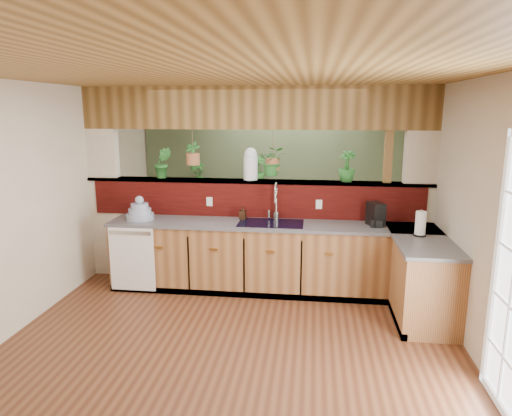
# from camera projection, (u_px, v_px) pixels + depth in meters

# --- Properties ---
(ground) EXTENTS (4.60, 7.00, 0.01)m
(ground) POSITION_uv_depth(u_px,v_px,m) (239.00, 323.00, 5.03)
(ground) COLOR #552D1A
(ground) RESTS_ON ground
(ceiling) EXTENTS (4.60, 7.00, 0.01)m
(ceiling) POSITION_uv_depth(u_px,v_px,m) (237.00, 79.00, 4.48)
(ceiling) COLOR brown
(ceiling) RESTS_ON ground
(wall_back) EXTENTS (4.60, 0.02, 2.60)m
(wall_back) POSITION_uv_depth(u_px,v_px,m) (270.00, 167.00, 8.15)
(wall_back) COLOR beige
(wall_back) RESTS_ON ground
(wall_left) EXTENTS (0.02, 7.00, 2.60)m
(wall_left) POSITION_uv_depth(u_px,v_px,m) (33.00, 202.00, 5.03)
(wall_left) COLOR beige
(wall_left) RESTS_ON ground
(wall_right) EXTENTS (0.02, 7.00, 2.60)m
(wall_right) POSITION_uv_depth(u_px,v_px,m) (470.00, 214.00, 4.47)
(wall_right) COLOR beige
(wall_right) RESTS_ON ground
(pass_through_partition) EXTENTS (4.60, 0.21, 2.60)m
(pass_through_partition) POSITION_uv_depth(u_px,v_px,m) (257.00, 195.00, 6.08)
(pass_through_partition) COLOR beige
(pass_through_partition) RESTS_ON ground
(pass_through_ledge) EXTENTS (4.60, 0.21, 0.04)m
(pass_through_ledge) POSITION_uv_depth(u_px,v_px,m) (255.00, 181.00, 6.05)
(pass_through_ledge) COLOR brown
(pass_through_ledge) RESTS_ON ground
(header_beam) EXTENTS (4.60, 0.15, 0.55)m
(header_beam) POSITION_uv_depth(u_px,v_px,m) (255.00, 108.00, 5.84)
(header_beam) COLOR brown
(header_beam) RESTS_ON ground
(sage_backwall) EXTENTS (4.55, 0.02, 2.55)m
(sage_backwall) POSITION_uv_depth(u_px,v_px,m) (270.00, 167.00, 8.13)
(sage_backwall) COLOR #536646
(sage_backwall) RESTS_ON ground
(countertop) EXTENTS (4.14, 1.52, 0.90)m
(countertop) POSITION_uv_depth(u_px,v_px,m) (317.00, 262.00, 5.67)
(countertop) COLOR brown
(countertop) RESTS_ON ground
(dishwasher) EXTENTS (0.58, 0.03, 0.82)m
(dishwasher) POSITION_uv_depth(u_px,v_px,m) (132.00, 259.00, 5.76)
(dishwasher) COLOR white
(dishwasher) RESTS_ON ground
(navy_sink) EXTENTS (0.82, 0.50, 0.18)m
(navy_sink) POSITION_uv_depth(u_px,v_px,m) (271.00, 229.00, 5.77)
(navy_sink) COLOR black
(navy_sink) RESTS_ON countertop
(faucet) EXTENTS (0.22, 0.22, 0.50)m
(faucet) POSITION_uv_depth(u_px,v_px,m) (276.00, 200.00, 5.84)
(faucet) COLOR #B7B7B2
(faucet) RESTS_ON countertop
(dish_stack) EXTENTS (0.36, 0.36, 0.31)m
(dish_stack) POSITION_uv_depth(u_px,v_px,m) (140.00, 212.00, 5.93)
(dish_stack) COLOR #8C98B4
(dish_stack) RESTS_ON countertop
(soap_dispenser) EXTENTS (0.09, 0.09, 0.18)m
(soap_dispenser) POSITION_uv_depth(u_px,v_px,m) (243.00, 213.00, 5.93)
(soap_dispenser) COLOR #341E13
(soap_dispenser) RESTS_ON countertop
(coffee_maker) EXTENTS (0.15, 0.26, 0.29)m
(coffee_maker) POSITION_uv_depth(u_px,v_px,m) (376.00, 215.00, 5.60)
(coffee_maker) COLOR black
(coffee_maker) RESTS_ON countertop
(paper_towel) EXTENTS (0.14, 0.14, 0.30)m
(paper_towel) POSITION_uv_depth(u_px,v_px,m) (420.00, 224.00, 5.14)
(paper_towel) COLOR black
(paper_towel) RESTS_ON countertop
(glass_jar) EXTENTS (0.19, 0.19, 0.42)m
(glass_jar) POSITION_uv_depth(u_px,v_px,m) (251.00, 164.00, 6.00)
(glass_jar) COLOR silver
(glass_jar) RESTS_ON pass_through_ledge
(ledge_plant_left) EXTENTS (0.27, 0.25, 0.41)m
(ledge_plant_left) POSITION_uv_depth(u_px,v_px,m) (163.00, 163.00, 6.15)
(ledge_plant_left) COLOR #226023
(ledge_plant_left) RESTS_ON pass_through_ledge
(ledge_plant_right) EXTENTS (0.29, 0.29, 0.40)m
(ledge_plant_right) POSITION_uv_depth(u_px,v_px,m) (347.00, 166.00, 5.85)
(ledge_plant_right) COLOR #226023
(ledge_plant_right) RESTS_ON pass_through_ledge
(hanging_plant_a) EXTENTS (0.23, 0.18, 0.50)m
(hanging_plant_a) POSITION_uv_depth(u_px,v_px,m) (193.00, 147.00, 6.06)
(hanging_plant_a) COLOR brown
(hanging_plant_a) RESTS_ON header_beam
(hanging_plant_b) EXTENTS (0.35, 0.30, 0.53)m
(hanging_plant_b) POSITION_uv_depth(u_px,v_px,m) (273.00, 149.00, 5.93)
(hanging_plant_b) COLOR brown
(hanging_plant_b) RESTS_ON header_beam
(shelving_console) EXTENTS (1.64, 0.72, 1.06)m
(shelving_console) POSITION_uv_depth(u_px,v_px,m) (231.00, 212.00, 8.16)
(shelving_console) COLOR black
(shelving_console) RESTS_ON ground
(shelf_plant_a) EXTENTS (0.22, 0.17, 0.39)m
(shelf_plant_a) POSITION_uv_depth(u_px,v_px,m) (199.00, 172.00, 8.07)
(shelf_plant_a) COLOR #226023
(shelf_plant_a) RESTS_ON shelving_console
(shelf_plant_b) EXTENTS (0.32, 0.32, 0.48)m
(shelf_plant_b) POSITION_uv_depth(u_px,v_px,m) (257.00, 170.00, 7.94)
(shelf_plant_b) COLOR #226023
(shelf_plant_b) RESTS_ON shelving_console
(floor_plant) EXTENTS (0.64, 0.57, 0.66)m
(floor_plant) POSITION_uv_depth(u_px,v_px,m) (304.00, 236.00, 7.27)
(floor_plant) COLOR #226023
(floor_plant) RESTS_ON ground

